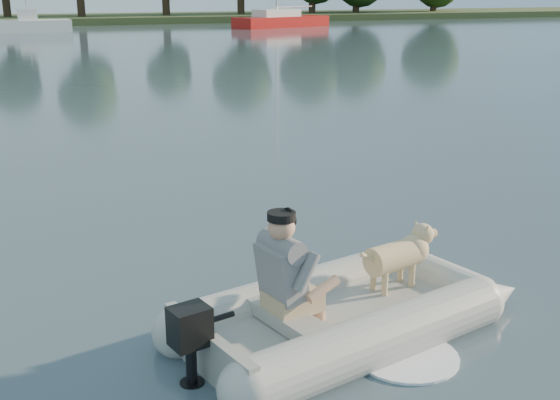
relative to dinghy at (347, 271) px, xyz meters
name	(u,v)px	position (x,y,z in m)	size (l,w,h in m)	color
water	(310,329)	(-0.33, 0.11, -0.61)	(160.00, 160.00, 0.00)	#4F616B
shore_bank	(37,20)	(-0.33, 62.11, -0.36)	(160.00, 12.00, 0.70)	#47512D
dinghy	(347,271)	(0.00, 0.00, 0.00)	(4.89, 3.62, 1.42)	#9FA09A
man	(283,268)	(-0.71, -0.13, 0.19)	(0.75, 0.64, 1.11)	slate
dog	(393,262)	(0.63, 0.22, -0.08)	(0.96, 0.34, 0.64)	tan
outboard_motor	(191,349)	(-1.65, -0.43, -0.29)	(0.43, 0.30, 0.81)	black
motorboat	(31,17)	(-1.24, 48.92, 0.47)	(5.62, 2.16, 2.38)	white
sailboat	(281,21)	(17.85, 48.96, -0.11)	(8.66, 5.18, 11.42)	red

